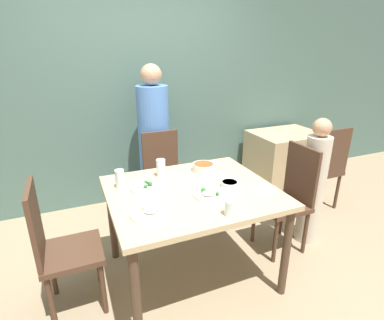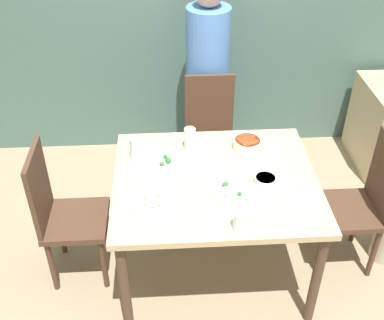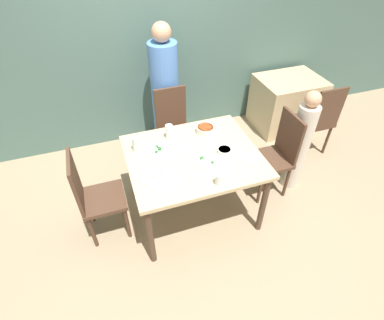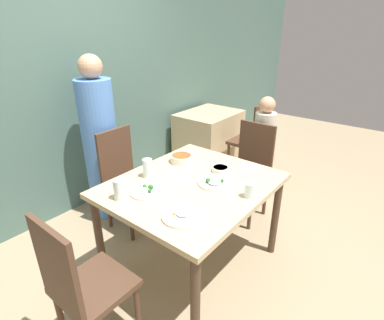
{
  "view_description": "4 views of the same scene",
  "coord_description": "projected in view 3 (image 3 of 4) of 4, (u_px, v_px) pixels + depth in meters",
  "views": [
    {
      "loc": [
        -0.78,
        -1.87,
        1.78
      ],
      "look_at": [
        -0.01,
        -0.02,
        1.02
      ],
      "focal_mm": 28.0,
      "sensor_mm": 36.0,
      "label": 1
    },
    {
      "loc": [
        -0.28,
        -2.27,
        2.58
      ],
      "look_at": [
        -0.14,
        -0.01,
        0.93
      ],
      "focal_mm": 45.0,
      "sensor_mm": 36.0,
      "label": 2
    },
    {
      "loc": [
        -0.71,
        -2.04,
        2.58
      ],
      "look_at": [
        -0.04,
        -0.1,
        0.8
      ],
      "focal_mm": 28.0,
      "sensor_mm": 36.0,
      "label": 3
    },
    {
      "loc": [
        -1.55,
        -1.23,
        1.85
      ],
      "look_at": [
        0.02,
        0.02,
        0.95
      ],
      "focal_mm": 28.0,
      "sensor_mm": 36.0,
      "label": 4
    }
  ],
  "objects": [
    {
      "name": "dining_table",
      "position": [
        193.0,
        162.0,
        2.86
      ],
      "size": [
        1.23,
        1.05,
        0.78
      ],
      "color": "tan",
      "rests_on": "ground_plane"
    },
    {
      "name": "plate_rice_child",
      "position": [
        159.0,
        179.0,
        2.54
      ],
      "size": [
        0.25,
        0.25,
        0.05
      ],
      "color": "white",
      "rests_on": "dining_table"
    },
    {
      "name": "bowl_rice_small",
      "position": [
        224.0,
        150.0,
        2.82
      ],
      "size": [
        0.13,
        0.13,
        0.04
      ],
      "color": "white",
      "rests_on": "dining_table"
    },
    {
      "name": "chair_adult_spot",
      "position": [
        174.0,
        126.0,
        3.61
      ],
      "size": [
        0.4,
        0.4,
        0.98
      ],
      "color": "#4C3323",
      "rests_on": "ground_plane"
    },
    {
      "name": "bowl_curry",
      "position": [
        205.0,
        129.0,
        3.07
      ],
      "size": [
        0.19,
        0.19,
        0.06
      ],
      "color": "silver",
      "rests_on": "dining_table"
    },
    {
      "name": "plate_rice_adult",
      "position": [
        207.0,
        161.0,
        2.72
      ],
      "size": [
        0.26,
        0.26,
        0.06
      ],
      "color": "white",
      "rests_on": "dining_table"
    },
    {
      "name": "chair_background",
      "position": [
        318.0,
        119.0,
        3.74
      ],
      "size": [
        0.4,
        0.4,
        0.98
      ],
      "rotation": [
        0.0,
        0.0,
        3.14
      ],
      "color": "#4C3323",
      "rests_on": "ground_plane"
    },
    {
      "name": "plate_noodles",
      "position": [
        156.0,
        151.0,
        2.83
      ],
      "size": [
        0.22,
        0.22,
        0.05
      ],
      "color": "white",
      "rests_on": "dining_table"
    },
    {
      "name": "person_adult",
      "position": [
        165.0,
        96.0,
        3.69
      ],
      "size": [
        0.34,
        0.34,
        1.63
      ],
      "color": "#5184D1",
      "rests_on": "ground_plane"
    },
    {
      "name": "glass_water_short",
      "position": [
        219.0,
        179.0,
        2.48
      ],
      "size": [
        0.07,
        0.07,
        0.1
      ],
      "color": "silver",
      "rests_on": "dining_table"
    },
    {
      "name": "glass_water_tall",
      "position": [
        169.0,
        132.0,
        2.96
      ],
      "size": [
        0.07,
        0.07,
        0.15
      ],
      "color": "silver",
      "rests_on": "dining_table"
    },
    {
      "name": "glass_water_center",
      "position": [
        136.0,
        144.0,
        2.82
      ],
      "size": [
        0.07,
        0.07,
        0.14
      ],
      "color": "silver",
      "rests_on": "dining_table"
    },
    {
      "name": "ground_plane",
      "position": [
        193.0,
        209.0,
        3.32
      ],
      "size": [
        10.0,
        10.0,
        0.0
      ],
      "primitive_type": "plane",
      "color": "#998466"
    },
    {
      "name": "chair_child_spot",
      "position": [
        277.0,
        153.0,
        3.22
      ],
      "size": [
        0.4,
        0.4,
        0.98
      ],
      "rotation": [
        0.0,
        0.0,
        -1.57
      ],
      "color": "#4C3323",
      "rests_on": "ground_plane"
    },
    {
      "name": "wall_back",
      "position": [
        150.0,
        38.0,
        3.56
      ],
      "size": [
        10.0,
        0.06,
        2.7
      ],
      "color": "#4C6B60",
      "rests_on": "ground_plane"
    },
    {
      "name": "napkin_folded",
      "position": [
        252.0,
        156.0,
        2.79
      ],
      "size": [
        0.14,
        0.14,
        0.01
      ],
      "color": "white",
      "rests_on": "dining_table"
    },
    {
      "name": "fork_steel",
      "position": [
        186.0,
        150.0,
        2.86
      ],
      "size": [
        0.18,
        0.02,
        0.01
      ],
      "color": "silver",
      "rests_on": "dining_table"
    },
    {
      "name": "background_table",
      "position": [
        286.0,
        103.0,
        4.33
      ],
      "size": [
        0.87,
        0.68,
        0.74
      ],
      "color": "tan",
      "rests_on": "ground_plane"
    },
    {
      "name": "chair_empty_left",
      "position": [
        94.0,
        195.0,
        2.76
      ],
      "size": [
        0.4,
        0.4,
        0.98
      ],
      "rotation": [
        0.0,
        0.0,
        1.57
      ],
      "color": "#4C3323",
      "rests_on": "ground_plane"
    },
    {
      "name": "person_child",
      "position": [
        300.0,
        144.0,
        3.25
      ],
      "size": [
        0.22,
        0.22,
        1.21
      ],
      "color": "beige",
      "rests_on": "ground_plane"
    }
  ]
}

